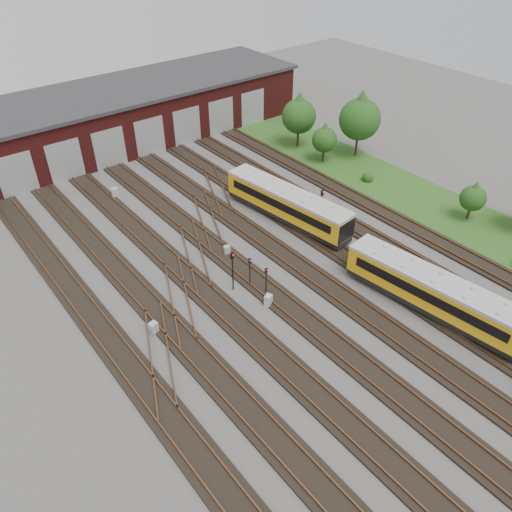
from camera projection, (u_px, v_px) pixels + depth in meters
ground at (349, 327)px, 35.79m from camera, size 120.00×120.00×0.00m
track_network at (341, 323)px, 36.01m from camera, size 30.40×70.00×0.33m
maintenance_shed at (102, 120)px, 58.90m from camera, size 51.00×12.50×6.35m
grass_verge at (404, 192)px, 51.52m from camera, size 8.00×55.00×0.05m
metro_train at (433, 292)px, 36.20m from camera, size 4.04×45.70×2.79m
signal_mast_0 at (266, 277)px, 37.83m from camera, size 0.22×0.21×2.47m
signal_mast_1 at (233, 266)px, 37.80m from camera, size 0.31×0.30×3.56m
signal_mast_2 at (250, 269)px, 38.44m from camera, size 0.25×0.24×2.72m
signal_mast_3 at (322, 202)px, 45.66m from camera, size 0.27×0.25×3.42m
relay_cabinet_0 at (154, 328)px, 35.06m from camera, size 0.67×0.60×0.96m
relay_cabinet_1 at (115, 193)px, 50.33m from camera, size 0.75×0.68×1.05m
relay_cabinet_2 at (268, 300)px, 37.40m from camera, size 0.71×0.65×0.95m
relay_cabinet_3 at (227, 250)px, 42.60m from camera, size 0.62×0.57×0.86m
relay_cabinet_4 at (240, 193)px, 50.47m from camera, size 0.69×0.64×0.94m
tree_0 at (299, 112)px, 57.93m from camera, size 4.00×4.00×6.63m
tree_1 at (325, 137)px, 55.39m from camera, size 2.81×2.81×4.66m
tree_2 at (360, 114)px, 55.49m from camera, size 4.66×4.66×7.72m
tree_3 at (474, 196)px, 45.84m from camera, size 2.41×2.41×3.99m
bush_1 at (368, 176)px, 53.10m from camera, size 1.20×1.20×1.20m
bush_2 at (297, 127)px, 63.83m from camera, size 1.26×1.26×1.26m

